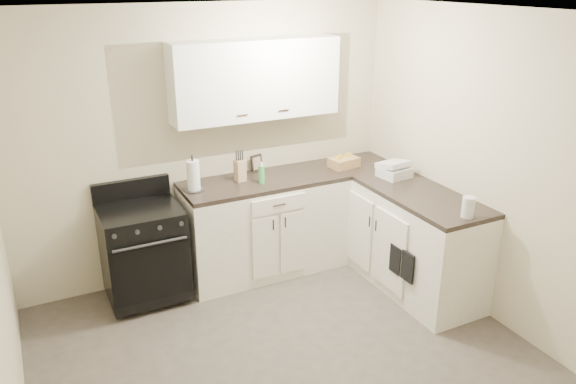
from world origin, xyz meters
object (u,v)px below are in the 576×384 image
knife_block (240,171)px  countertop_grill (394,172)px  paper_towel (193,176)px  wicker_basket (344,162)px  stove (144,252)px

knife_block → countertop_grill: knife_block is taller
paper_towel → countertop_grill: bearing=-15.6°
knife_block → paper_towel: size_ratio=0.72×
wicker_basket → knife_block: bearing=175.5°
stove → countertop_grill: 2.38m
stove → wicker_basket: bearing=-0.0°
stove → knife_block: size_ratio=4.13×
paper_towel → countertop_grill: (1.78, -0.50, -0.09)m
paper_towel → wicker_basket: size_ratio=0.98×
knife_block → wicker_basket: knife_block is taller
knife_block → wicker_basket: bearing=-15.3°
paper_towel → countertop_grill: size_ratio=1.06×
stove → paper_towel: paper_towel is taller
stove → paper_towel: bearing=4.2°
knife_block → stove: bearing=174.1°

